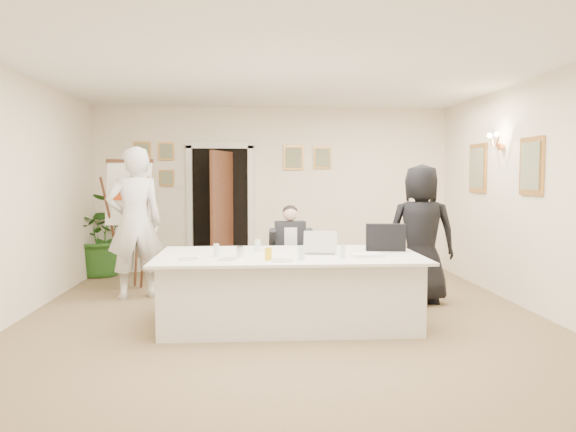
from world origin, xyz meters
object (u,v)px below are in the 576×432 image
(oj_glass, at_px, (268,254))
(laptop, at_px, (319,240))
(standing_woman, at_px, (421,234))
(laptop_bag, at_px, (386,237))
(standing_man, at_px, (135,223))
(potted_palm, at_px, (103,234))
(flip_chart, at_px, (132,231))
(paper_stack, at_px, (367,255))
(conference_table, at_px, (289,288))
(steel_jug, at_px, (240,252))
(seated_man, at_px, (290,253))

(oj_glass, bearing_deg, laptop, 41.98)
(standing_woman, relative_size, oj_glass, 13.72)
(laptop_bag, distance_m, oj_glass, 1.51)
(standing_man, xyz_separation_m, potted_palm, (-0.88, 1.78, -0.33))
(flip_chart, height_order, standing_man, standing_man)
(flip_chart, relative_size, laptop, 4.86)
(flip_chart, height_order, potted_palm, flip_chart)
(paper_stack, relative_size, oj_glass, 2.49)
(flip_chart, height_order, standing_woman, flip_chart)
(laptop, bearing_deg, standing_man, 158.64)
(conference_table, relative_size, standing_woman, 1.60)
(standing_woman, distance_m, laptop, 1.66)
(paper_stack, bearing_deg, conference_table, 163.95)
(laptop_bag, distance_m, paper_stack, 0.54)
(laptop_bag, relative_size, steel_jug, 4.03)
(seated_man, distance_m, flip_chart, 2.42)
(flip_chart, relative_size, laptop_bag, 4.13)
(paper_stack, relative_size, steel_jug, 2.95)
(steel_jug, bearing_deg, flip_chart, 125.38)
(standing_woman, distance_m, laptop_bag, 0.98)
(flip_chart, xyz_separation_m, laptop, (2.47, -1.98, 0.07))
(seated_man, relative_size, laptop, 3.37)
(flip_chart, distance_m, laptop_bag, 3.75)
(steel_jug, bearing_deg, paper_stack, -1.64)
(standing_man, height_order, laptop, standing_man)
(laptop, height_order, laptop_bag, laptop_bag)
(seated_man, height_order, oj_glass, seated_man)
(paper_stack, distance_m, steel_jug, 1.35)
(flip_chart, height_order, laptop_bag, flip_chart)
(potted_palm, distance_m, laptop_bag, 5.00)
(standing_man, xyz_separation_m, laptop_bag, (3.08, -1.26, -0.08))
(flip_chart, height_order, laptop, flip_chart)
(paper_stack, bearing_deg, flip_chart, 142.15)
(flip_chart, bearing_deg, laptop, -38.74)
(conference_table, bearing_deg, potted_palm, 131.27)
(paper_stack, bearing_deg, laptop_bag, 54.31)
(flip_chart, height_order, paper_stack, flip_chart)
(standing_man, bearing_deg, laptop_bag, 137.16)
(standing_man, relative_size, standing_woman, 1.13)
(laptop, xyz_separation_m, laptop_bag, (0.78, 0.12, 0.02))
(conference_table, height_order, laptop, laptop)
(standing_man, height_order, laptop_bag, standing_man)
(potted_palm, relative_size, laptop, 3.60)
(flip_chart, xyz_separation_m, laptop_bag, (3.25, -1.86, 0.08))
(standing_man, height_order, oj_glass, standing_man)
(flip_chart, distance_m, standing_man, 0.65)
(standing_woman, height_order, laptop, standing_woman)
(standing_woman, xyz_separation_m, laptop, (-1.42, -0.86, 0.02))
(laptop, relative_size, laptop_bag, 0.85)
(potted_palm, height_order, steel_jug, potted_palm)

